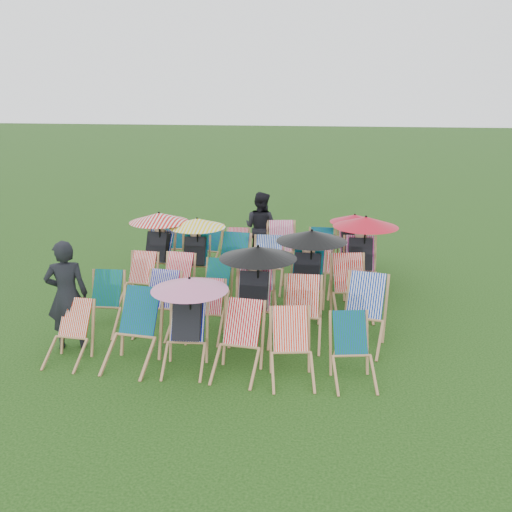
# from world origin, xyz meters

# --- Properties ---
(ground) EXTENTS (100.00, 100.00, 0.00)m
(ground) POSITION_xyz_m (0.00, 0.00, 0.00)
(ground) COLOR black
(ground) RESTS_ON ground
(deckchair_0) EXTENTS (0.59, 0.79, 0.83)m
(deckchair_0) POSITION_xyz_m (-2.11, -2.24, 0.41)
(deckchair_0) COLOR #A8784E
(deckchair_0) RESTS_ON ground
(deckchair_1) EXTENTS (0.75, 0.99, 1.01)m
(deckchair_1) POSITION_xyz_m (-1.17, -2.21, 0.51)
(deckchair_1) COLOR #A8784E
(deckchair_1) RESTS_ON ground
(deckchair_2) EXTENTS (1.07, 1.13, 1.27)m
(deckchair_2) POSITION_xyz_m (-0.40, -2.16, 0.67)
(deckchair_2) COLOR #A8784E
(deckchair_2) RESTS_ON ground
(deckchair_3) EXTENTS (0.70, 0.92, 0.94)m
(deckchair_3) POSITION_xyz_m (0.34, -2.26, 0.47)
(deckchair_3) COLOR #A8784E
(deckchair_3) RESTS_ON ground
(deckchair_4) EXTENTS (0.73, 0.92, 0.90)m
(deckchair_4) POSITION_xyz_m (1.07, -2.32, 0.45)
(deckchair_4) COLOR #A8784E
(deckchair_4) RESTS_ON ground
(deckchair_5) EXTENTS (0.71, 0.89, 0.86)m
(deckchair_5) POSITION_xyz_m (1.88, -2.26, 0.43)
(deckchair_5) COLOR #A8784E
(deckchair_5) RESTS_ON ground
(deckchair_6) EXTENTS (0.63, 0.85, 0.89)m
(deckchair_6) POSITION_xyz_m (-2.07, -1.12, 0.45)
(deckchair_6) COLOR #A8784E
(deckchair_6) RESTS_ON ground
(deckchair_7) EXTENTS (0.68, 0.89, 0.92)m
(deckchair_7) POSITION_xyz_m (-1.18, -1.06, 0.46)
(deckchair_7) COLOR #A8784E
(deckchair_7) RESTS_ON ground
(deckchair_8) EXTENTS (0.56, 0.78, 0.84)m
(deckchair_8) POSITION_xyz_m (-0.37, -1.14, 0.42)
(deckchair_8) COLOR #A8784E
(deckchair_8) RESTS_ON ground
(deckchair_9) EXTENTS (1.21, 1.26, 1.43)m
(deckchair_9) POSITION_xyz_m (0.37, -1.00, 0.76)
(deckchair_9) COLOR #A8784E
(deckchair_9) RESTS_ON ground
(deckchair_10) EXTENTS (0.66, 0.91, 0.97)m
(deckchair_10) POSITION_xyz_m (1.12, -1.16, 0.48)
(deckchair_10) COLOR #A8784E
(deckchair_10) RESTS_ON ground
(deckchair_11) EXTENTS (0.85, 1.06, 1.03)m
(deckchair_11) POSITION_xyz_m (2.03, -1.13, 0.52)
(deckchair_11) COLOR #A8784E
(deckchair_11) RESTS_ON ground
(deckchair_12) EXTENTS (0.62, 0.84, 0.87)m
(deckchair_12) POSITION_xyz_m (-1.92, 0.10, 0.44)
(deckchair_12) COLOR #A8784E
(deckchair_12) RESTS_ON ground
(deckchair_13) EXTENTS (0.67, 0.88, 0.91)m
(deckchair_13) POSITION_xyz_m (-1.22, 0.00, 0.45)
(deckchair_13) COLOR #A8784E
(deckchair_13) RESTS_ON ground
(deckchair_14) EXTENTS (0.61, 0.80, 0.83)m
(deckchair_14) POSITION_xyz_m (-0.49, 0.03, 0.41)
(deckchair_14) COLOR #A8784E
(deckchair_14) RESTS_ON ground
(deckchair_15) EXTENTS (0.69, 0.85, 0.82)m
(deckchair_15) POSITION_xyz_m (0.33, 0.10, 0.41)
(deckchair_15) COLOR #A8784E
(deckchair_15) RESTS_ON ground
(deckchair_16) EXTENTS (1.21, 1.27, 1.44)m
(deckchair_16) POSITION_xyz_m (1.12, 0.11, 0.76)
(deckchair_16) COLOR #A8784E
(deckchair_16) RESTS_ON ground
(deckchair_17) EXTENTS (0.83, 1.03, 1.00)m
(deckchair_17) POSITION_xyz_m (1.88, 0.05, 0.50)
(deckchair_17) COLOR #A8784E
(deckchair_17) RESTS_ON ground
(deckchair_18) EXTENTS (1.17, 1.24, 1.39)m
(deckchair_18) POSITION_xyz_m (-1.96, 1.30, 0.74)
(deckchair_18) COLOR #A8784E
(deckchair_18) RESTS_ON ground
(deckchair_19) EXTENTS (1.11, 1.17, 1.32)m
(deckchair_19) POSITION_xyz_m (-1.15, 1.25, 0.70)
(deckchair_19) COLOR #A8784E
(deckchair_19) RESTS_ON ground
(deckchair_20) EXTENTS (0.75, 0.99, 1.01)m
(deckchair_20) POSITION_xyz_m (-0.42, 1.17, 0.50)
(deckchair_20) COLOR #A8784E
(deckchair_20) RESTS_ON ground
(deckchair_21) EXTENTS (0.66, 0.91, 0.98)m
(deckchair_21) POSITION_xyz_m (0.29, 1.18, 0.49)
(deckchair_21) COLOR #A8784E
(deckchair_21) RESTS_ON ground
(deckchair_22) EXTENTS (0.68, 0.91, 0.94)m
(deckchair_22) POSITION_xyz_m (1.25, 1.15, 0.47)
(deckchair_22) COLOR #A8784E
(deckchair_22) RESTS_ON ground
(deckchair_23) EXTENTS (1.22, 1.28, 1.45)m
(deckchair_23) POSITION_xyz_m (2.08, 1.26, 0.77)
(deckchair_23) COLOR #A8784E
(deckchair_23) RESTS_ON ground
(deckchair_24) EXTENTS (0.78, 0.96, 0.93)m
(deckchair_24) POSITION_xyz_m (-1.96, 2.34, 0.46)
(deckchair_24) COLOR #A8784E
(deckchair_24) RESTS_ON ground
(deckchair_25) EXTENTS (0.76, 0.95, 0.92)m
(deckchair_25) POSITION_xyz_m (-1.20, 2.33, 0.46)
(deckchair_25) COLOR #A8784E
(deckchair_25) RESTS_ON ground
(deckchair_26) EXTENTS (0.59, 0.80, 0.84)m
(deckchair_26) POSITION_xyz_m (-0.51, 2.33, 0.42)
(deckchair_26) COLOR #A8784E
(deckchair_26) RESTS_ON ground
(deckchair_27) EXTENTS (0.83, 1.03, 1.01)m
(deckchair_27) POSITION_xyz_m (0.47, 2.34, 0.51)
(deckchair_27) COLOR #A8784E
(deckchair_27) RESTS_ON ground
(deckchair_28) EXTENTS (0.62, 0.86, 0.91)m
(deckchair_28) POSITION_xyz_m (1.28, 2.27, 0.45)
(deckchair_28) COLOR #A8784E
(deckchair_28) RESTS_ON ground
(deckchair_29) EXTENTS (1.04, 1.12, 1.23)m
(deckchair_29) POSITION_xyz_m (1.93, 2.47, 0.65)
(deckchair_29) COLOR #A8784E
(deckchair_29) RESTS_ON ground
(person_left) EXTENTS (0.71, 0.59, 1.67)m
(person_left) POSITION_xyz_m (-2.30, -1.82, 0.83)
(person_left) COLOR black
(person_left) RESTS_ON ground
(person_rear) EXTENTS (0.96, 0.87, 1.60)m
(person_rear) POSITION_xyz_m (-0.07, 2.88, 0.80)
(person_rear) COLOR black
(person_rear) RESTS_ON ground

